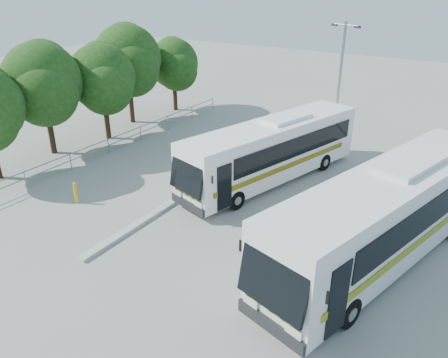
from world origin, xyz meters
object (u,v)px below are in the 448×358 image
Objects in this scene: bollard at (76,193)px; coach_adjacent at (387,214)px; tree_far_c at (103,78)px; lamppost at (339,84)px; tree_far_b at (43,82)px; tree_far_e at (174,63)px; tree_far_d at (128,59)px; coach_main at (272,150)px.

coach_adjacent is at bearing 13.51° from bollard.
tree_far_c is 0.81× the size of lamppost.
tree_far_b is 12.13m from tree_far_e.
tree_far_b is 17.85m from lamppost.
bollard is at bearing -101.95° from lamppost.
lamppost is at bearing 21.97° from tree_far_c.
tree_far_d reaches higher than coach_main.
tree_far_b is 0.57× the size of coach_main.
tree_far_e is 23.99m from coach_adjacent.
tree_far_b reaches higher than tree_far_c.
coach_main is at bearing -0.42° from tree_far_c.
tree_far_c is 10.36m from bollard.
coach_adjacent is at bearing -12.52° from tree_far_c.
coach_adjacent is (20.72, -0.50, -2.53)m from tree_far_b.
tree_far_e is (-0.51, 8.20, -0.37)m from tree_far_c.
coach_main is 10.93× the size of bollard.
tree_far_e is at bearing 163.57° from coach_adjacent.
bollard is at bearing -151.13° from coach_adjacent.
tree_far_e is 5.35× the size of bollard.
coach_main is 10.47m from bollard.
tree_far_e reaches higher than bollard.
tree_far_d is 14.73m from coach_main.
tree_far_d is (-0.30, 7.60, 0.25)m from tree_far_b.
lamppost reaches higher than coach_adjacent.
tree_far_d is 22.69m from coach_adjacent.
tree_far_b is 7.61m from tree_far_d.
tree_far_e reaches higher than coach_main.
tree_far_d reaches higher than coach_adjacent.
coach_main is at bearing -83.86° from lamppost.
tree_far_d is 1.24× the size of tree_far_e.
tree_far_e is 14.88m from lamppost.
tree_far_b is 20.88m from coach_adjacent.
coach_adjacent is (21.01, -8.10, -2.78)m from tree_far_d.
coach_adjacent is 12.29× the size of bollard.
tree_far_d reaches higher than tree_far_c.
tree_far_e is 0.43× the size of coach_adjacent.
tree_far_b reaches higher than coach_adjacent.
coach_main is 6.53m from lamppost.
coach_adjacent is at bearing -15.90° from coach_main.
tree_far_e is (0.39, 12.10, -0.68)m from tree_far_b.
tree_far_c is at bearing 126.38° from bollard.
coach_main is at bearing 15.62° from tree_far_b.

